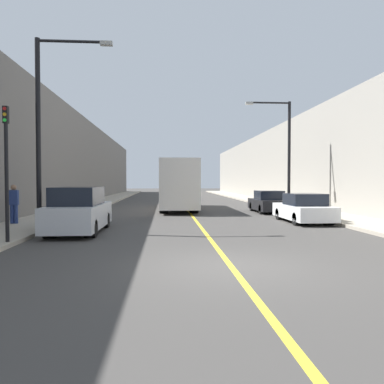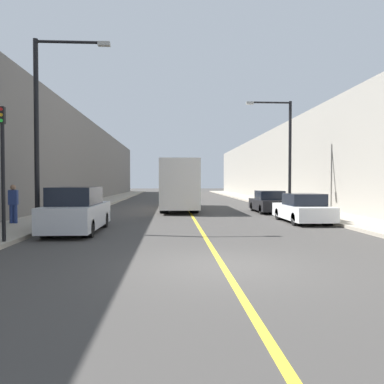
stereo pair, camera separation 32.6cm
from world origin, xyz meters
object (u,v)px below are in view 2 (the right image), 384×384
at_px(parked_suv_left, 77,211).
at_px(street_lamp_right, 286,147).
at_px(car_right_mid, 269,203).
at_px(traffic_light, 3,169).
at_px(bus, 178,184).
at_px(pedestrian, 13,203).
at_px(street_lamp_left, 44,120).
at_px(car_right_near, 303,209).

xyz_separation_m(parked_suv_left, street_lamp_right, (11.62, 9.42, 3.56)).
relative_size(car_right_mid, traffic_light, 0.97).
relative_size(bus, pedestrian, 5.65).
relative_size(street_lamp_left, pedestrian, 4.33).
xyz_separation_m(parked_suv_left, street_lamp_left, (-1.36, 0.18, 3.77)).
bearing_deg(street_lamp_left, car_right_mid, 37.11).
height_order(car_right_near, street_lamp_left, street_lamp_left).
height_order(parked_suv_left, street_lamp_left, street_lamp_left).
relative_size(bus, car_right_near, 2.29).
xyz_separation_m(street_lamp_right, traffic_light, (-13.18, -12.60, -1.91)).
height_order(car_right_mid, traffic_light, traffic_light).
bearing_deg(parked_suv_left, car_right_mid, 41.10).
bearing_deg(car_right_mid, traffic_light, -134.30).
distance_m(car_right_mid, street_lamp_right, 3.96).
bearing_deg(parked_suv_left, car_right_near, 16.21).
bearing_deg(parked_suv_left, traffic_light, -116.05).
relative_size(car_right_near, car_right_mid, 1.05).
distance_m(parked_suv_left, pedestrian, 4.11).
relative_size(parked_suv_left, traffic_light, 1.13).
relative_size(bus, car_right_mid, 2.40).
relative_size(street_lamp_left, traffic_light, 1.79).
height_order(car_right_mid, street_lamp_right, street_lamp_right).
distance_m(parked_suv_left, car_right_mid, 13.81).
distance_m(bus, pedestrian, 12.68).
xyz_separation_m(parked_suv_left, pedestrian, (-3.46, 2.21, 0.21)).
bearing_deg(parked_suv_left, street_lamp_left, 172.44).
relative_size(car_right_mid, street_lamp_right, 0.58).
bearing_deg(bus, car_right_mid, -26.99).
bearing_deg(traffic_light, street_lamp_right, 43.71).
height_order(parked_suv_left, pedestrian, pedestrian).
bearing_deg(bus, pedestrian, -128.38).
bearing_deg(car_right_near, bus, 124.19).
bearing_deg(bus, car_right_near, -55.81).
xyz_separation_m(bus, street_lamp_left, (-5.76, -11.95, 2.75)).
bearing_deg(street_lamp_left, car_right_near, 13.63).
relative_size(bus, traffic_light, 2.33).
bearing_deg(pedestrian, traffic_light, -70.51).
bearing_deg(street_lamp_right, pedestrian, -154.45).
bearing_deg(traffic_light, parked_suv_left, 63.95).
relative_size(parked_suv_left, car_right_near, 1.11).
distance_m(car_right_near, car_right_mid, 6.01).
relative_size(bus, street_lamp_right, 1.38).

